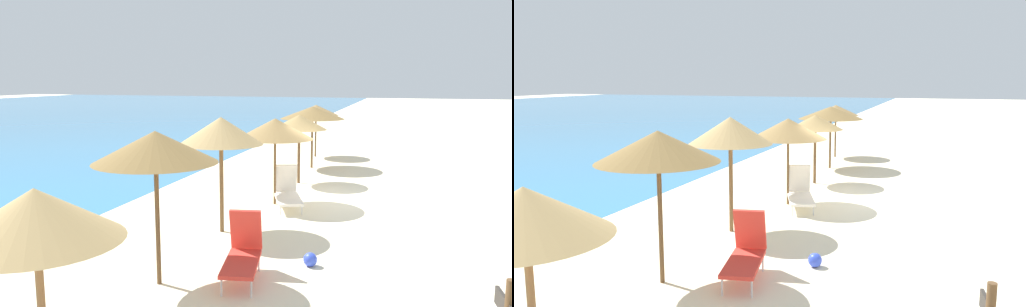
# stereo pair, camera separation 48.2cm
# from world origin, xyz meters

# --- Properties ---
(ground_plane) EXTENTS (160.00, 160.00, 0.00)m
(ground_plane) POSITION_xyz_m (0.00, 0.00, 0.00)
(ground_plane) COLOR beige
(beach_umbrella_0) EXTENTS (1.96, 1.96, 2.48)m
(beach_umbrella_0) POSITION_xyz_m (-10.35, 1.89, 2.18)
(beach_umbrella_0) COLOR brown
(beach_umbrella_0) RESTS_ON ground_plane
(beach_umbrella_1) EXTENTS (2.19, 2.19, 2.77)m
(beach_umbrella_1) POSITION_xyz_m (-7.08, 2.19, 2.49)
(beach_umbrella_1) COLOR brown
(beach_umbrella_1) RESTS_ON ground_plane
(beach_umbrella_2) EXTENTS (2.00, 2.00, 2.77)m
(beach_umbrella_2) POSITION_xyz_m (-3.85, 2.23, 2.44)
(beach_umbrella_2) COLOR brown
(beach_umbrella_2) RESTS_ON ground_plane
(beach_umbrella_3) EXTENTS (2.23, 2.23, 2.52)m
(beach_umbrella_3) POSITION_xyz_m (-0.90, 1.72, 2.22)
(beach_umbrella_3) COLOR brown
(beach_umbrella_3) RESTS_ON ground_plane
(beach_umbrella_4) EXTENTS (1.92, 1.92, 2.41)m
(beach_umbrella_4) POSITION_xyz_m (2.24, 1.70, 2.14)
(beach_umbrella_4) COLOR brown
(beach_umbrella_4) RESTS_ON ground_plane
(beach_umbrella_5) EXTENTS (2.61, 2.61, 2.53)m
(beach_umbrella_5) POSITION_xyz_m (5.37, 1.84, 2.27)
(beach_umbrella_5) COLOR brown
(beach_umbrella_5) RESTS_ON ground_plane
(beach_umbrella_6) EXTENTS (2.12, 2.12, 2.43)m
(beach_umbrella_6) POSITION_xyz_m (8.36, 2.25, 2.19)
(beach_umbrella_6) COLOR brown
(beach_umbrella_6) RESTS_ON ground_plane
(lounge_chair_0) EXTENTS (1.78, 1.22, 1.16)m
(lounge_chair_0) POSITION_xyz_m (-1.11, 1.29, 0.44)
(lounge_chair_0) COLOR white
(lounge_chair_0) RESTS_ON ground_plane
(lounge_chair_2) EXTENTS (1.60, 0.88, 1.22)m
(lounge_chair_2) POSITION_xyz_m (-6.39, 0.83, 0.51)
(lounge_chair_2) COLOR red
(lounge_chair_2) RESTS_ON ground_plane
(beach_ball) EXTENTS (0.28, 0.28, 0.28)m
(beach_ball) POSITION_xyz_m (-5.44, -0.24, 0.14)
(beach_ball) COLOR blue
(beach_ball) RESTS_ON ground_plane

